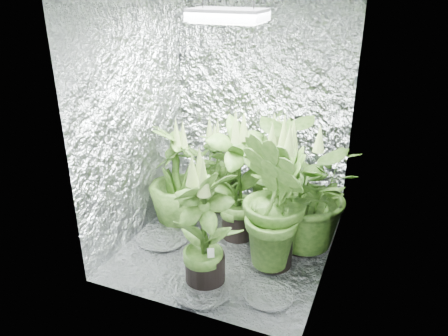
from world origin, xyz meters
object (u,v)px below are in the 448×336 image
plant_d (177,178)px  plant_b (238,182)px  plant_a (216,168)px  plant_e (303,192)px  plant_f (204,229)px  circulation_fan (316,213)px  plant_g (276,201)px  grow_lamp (228,15)px  plant_c (272,171)px

plant_d → plant_b: bearing=0.2°
plant_a → plant_d: 0.45m
plant_d → plant_e: 1.11m
plant_f → circulation_fan: bearing=61.5°
plant_d → plant_e: bearing=1.4°
plant_g → grow_lamp: bearing=170.2°
plant_c → plant_e: bearing=-48.3°
plant_e → circulation_fan: (0.06, 0.36, -0.38)m
plant_g → plant_b: bearing=146.0°
plant_c → plant_f: (-0.15, -1.13, 0.01)m
plant_c → circulation_fan: size_ratio=2.98×
plant_b → circulation_fan: plant_b is taller
plant_c → plant_g: (0.23, -0.71, 0.09)m
grow_lamp → plant_b: 1.33m
plant_a → plant_b: 0.55m
plant_a → plant_c: plant_c is taller
plant_g → circulation_fan: (0.20, 0.66, -0.41)m
grow_lamp → circulation_fan: 1.89m
plant_d → circulation_fan: size_ratio=2.95×
plant_b → plant_f: (0.01, -0.69, -0.05)m
circulation_fan → plant_c: bearing=159.7°
plant_a → plant_e: bearing=-22.3°
plant_c → plant_f: 1.14m
plant_a → plant_f: 1.15m
plant_f → plant_a: bearing=109.3°
plant_b → circulation_fan: size_ratio=3.32×
plant_f → plant_d: bearing=130.0°
plant_d → plant_g: 1.01m
plant_d → plant_g: size_ratio=0.83×
plant_a → plant_e: (0.91, -0.37, 0.10)m
plant_b → grow_lamp: bearing=-95.8°
plant_a → plant_b: size_ratio=0.80×
plant_g → circulation_fan: bearing=73.4°
plant_b → plant_c: size_ratio=1.12×
grow_lamp → plant_g: (0.42, -0.07, -1.28)m
plant_f → plant_g: size_ratio=0.87×
grow_lamp → plant_g: bearing=-9.8°
plant_d → plant_f: 0.90m
circulation_fan → plant_d: bearing=-174.4°
grow_lamp → plant_g: grow_lamp is taller
plant_a → plant_b: plant_b is taller
plant_e → plant_g: (-0.14, -0.29, 0.03)m
plant_e → plant_f: size_ratio=1.10×
plant_e → plant_g: 0.33m
grow_lamp → plant_c: size_ratio=0.50×
grow_lamp → plant_e: bearing=21.8°
plant_a → plant_g: (0.77, -0.67, 0.13)m
plant_d → circulation_fan: 1.27m
plant_c → plant_g: plant_g is taller
plant_c → circulation_fan: plant_c is taller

